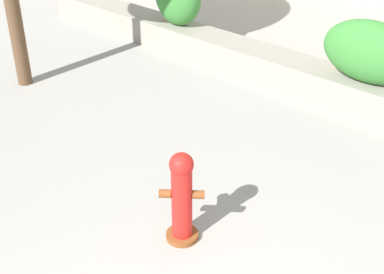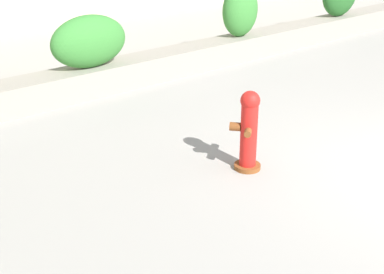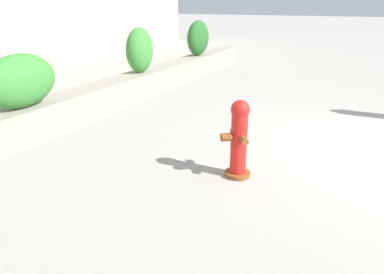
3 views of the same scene
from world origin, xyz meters
The scene contains 4 objects.
planter_wall_low centered at (0.00, 6.00, 0.25)m, with size 18.00×0.70×0.50m, color gray.
hedge_bush_1 centered at (-1.62, 6.00, 0.97)m, with size 1.49×0.64×0.94m, color #387F33.
hedge_bush_2 centered at (2.19, 6.00, 1.08)m, with size 0.93×0.59×1.16m, color #387F33.
fire_hydrant centered at (-1.67, 1.96, 0.55)m, with size 0.50×0.50×1.08m.
Camera 2 is at (-6.33, -2.40, 3.21)m, focal length 50.00 mm.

